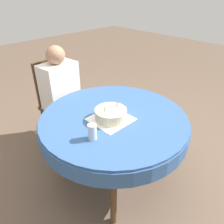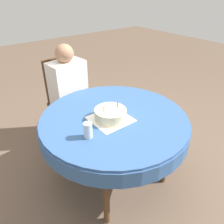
% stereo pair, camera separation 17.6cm
% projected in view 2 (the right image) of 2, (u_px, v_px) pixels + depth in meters
% --- Properties ---
extents(ground_plane, '(12.00, 12.00, 0.00)m').
position_uv_depth(ground_plane, '(114.00, 176.00, 2.16)').
color(ground_plane, brown).
extents(dining_table, '(1.24, 1.24, 0.70)m').
position_uv_depth(dining_table, '(114.00, 124.00, 1.85)').
color(dining_table, '#335689').
rests_on(dining_table, ground_plane).
extents(chair, '(0.42, 0.42, 0.95)m').
position_uv_depth(chair, '(66.00, 97.00, 2.52)').
color(chair, '#4C331E').
rests_on(chair, ground_plane).
extents(person, '(0.39, 0.36, 1.13)m').
position_uv_depth(person, '(69.00, 86.00, 2.38)').
color(person, '#9E7051').
rests_on(person, ground_plane).
extents(napkin, '(0.31, 0.31, 0.00)m').
position_uv_depth(napkin, '(110.00, 119.00, 1.77)').
color(napkin, white).
rests_on(napkin, dining_table).
extents(birthday_cake, '(0.26, 0.26, 0.13)m').
position_uv_depth(birthday_cake, '(110.00, 114.00, 1.74)').
color(birthday_cake, beige).
rests_on(birthday_cake, dining_table).
extents(drinking_glass, '(0.06, 0.06, 0.12)m').
position_uv_depth(drinking_glass, '(88.00, 130.00, 1.53)').
color(drinking_glass, silver).
rests_on(drinking_glass, dining_table).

